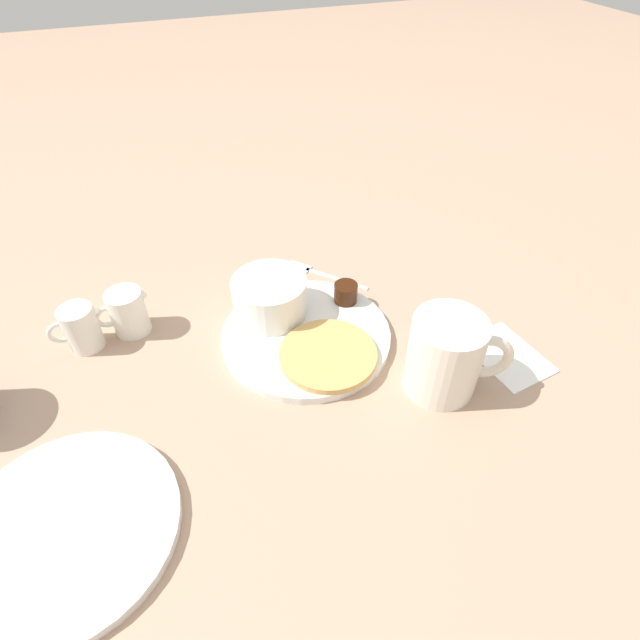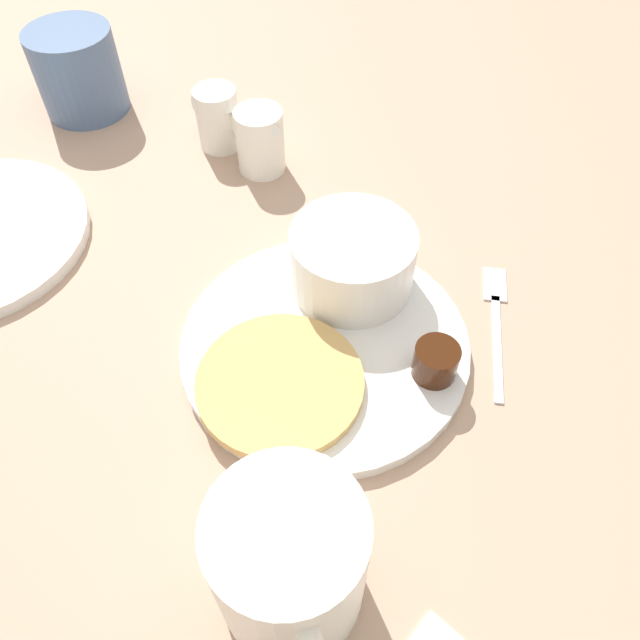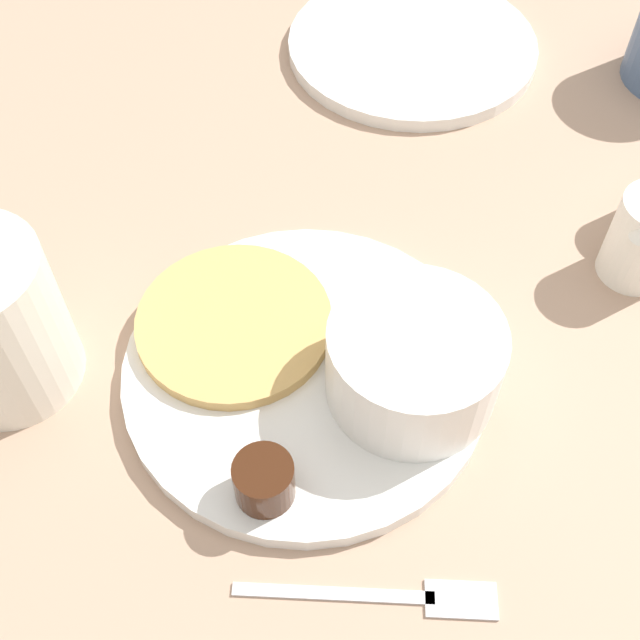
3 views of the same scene
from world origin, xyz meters
name	(u,v)px [view 1 (image 1 of 3)]	position (x,y,z in m)	size (l,w,h in m)	color
ground_plane	(306,339)	(0.00, 0.00, 0.00)	(4.00, 4.00, 0.00)	tan
plate	(306,335)	(0.00, 0.00, 0.01)	(0.23, 0.23, 0.01)	white
pancake_stack	(328,355)	(-0.05, -0.01, 0.02)	(0.13, 0.13, 0.01)	tan
bowl	(270,296)	(0.06, 0.03, 0.04)	(0.10, 0.10, 0.06)	white
syrup_cup	(346,293)	(0.04, -0.08, 0.03)	(0.03, 0.03, 0.03)	#38190A
butter_ramekin	(269,294)	(0.08, 0.03, 0.03)	(0.04, 0.04, 0.04)	white
coffee_mug	(447,356)	(-0.14, -0.13, 0.05)	(0.09, 0.12, 0.10)	silver
creamer_pitcher_near	(128,312)	(0.10, 0.22, 0.03)	(0.05, 0.07, 0.07)	white
creamer_pitcher_far	(81,328)	(0.09, 0.28, 0.03)	(0.04, 0.07, 0.07)	white
fork	(317,272)	(0.13, -0.07, 0.00)	(0.12, 0.10, 0.00)	silver
napkin	(507,355)	(-0.13, -0.24, 0.00)	(0.12, 0.09, 0.00)	white
far_plate	(67,530)	(-0.17, 0.31, 0.01)	(0.22, 0.22, 0.01)	white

